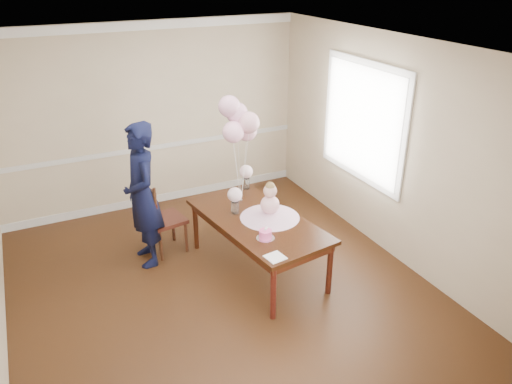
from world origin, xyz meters
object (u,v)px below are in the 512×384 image
(dining_chair_seat, at_px, (166,220))
(woman, at_px, (142,196))
(birthday_cake, at_px, (265,234))
(dining_table_top, at_px, (258,221))

(dining_chair_seat, bearing_deg, woman, -167.25)
(birthday_cake, bearing_deg, woman, 129.99)
(dining_chair_seat, bearing_deg, dining_table_top, -56.53)
(birthday_cake, distance_m, dining_chair_seat, 1.56)
(birthday_cake, bearing_deg, dining_chair_seat, 118.70)
(woman, bearing_deg, birthday_cake, 39.61)
(birthday_cake, relative_size, dining_chair_seat, 0.32)
(birthday_cake, relative_size, woman, 0.08)
(birthday_cake, distance_m, woman, 1.60)
(dining_table_top, bearing_deg, birthday_cake, -113.96)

